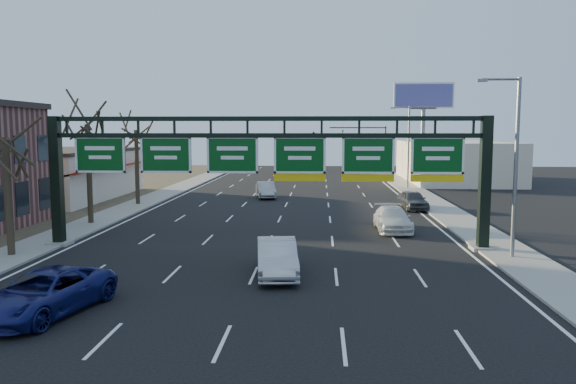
# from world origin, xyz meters

# --- Properties ---
(ground) EXTENTS (160.00, 160.00, 0.00)m
(ground) POSITION_xyz_m (0.00, 0.00, 0.00)
(ground) COLOR black
(ground) RESTS_ON ground
(sidewalk_left) EXTENTS (3.00, 120.00, 0.12)m
(sidewalk_left) POSITION_xyz_m (-12.80, 20.00, 0.06)
(sidewalk_left) COLOR gray
(sidewalk_left) RESTS_ON ground
(sidewalk_right) EXTENTS (3.00, 120.00, 0.12)m
(sidewalk_right) POSITION_xyz_m (12.80, 20.00, 0.06)
(sidewalk_right) COLOR gray
(sidewalk_right) RESTS_ON ground
(lane_markings) EXTENTS (21.60, 120.00, 0.01)m
(lane_markings) POSITION_xyz_m (0.00, 20.00, 0.01)
(lane_markings) COLOR white
(lane_markings) RESTS_ON ground
(sign_gantry) EXTENTS (24.60, 1.20, 7.20)m
(sign_gantry) POSITION_xyz_m (0.16, 8.00, 4.63)
(sign_gantry) COLOR black
(sign_gantry) RESTS_ON ground
(cream_strip) EXTENTS (10.90, 18.40, 4.70)m
(cream_strip) POSITION_xyz_m (-21.48, 29.00, 2.36)
(cream_strip) COLOR beige
(cream_strip) RESTS_ON ground
(building_right_distant) EXTENTS (12.00, 20.00, 5.00)m
(building_right_distant) POSITION_xyz_m (20.00, 50.00, 2.50)
(building_right_distant) COLOR beige
(building_right_distant) RESTS_ON ground
(tree_gantry) EXTENTS (3.60, 3.60, 8.48)m
(tree_gantry) POSITION_xyz_m (-12.80, 5.00, 7.11)
(tree_gantry) COLOR black
(tree_gantry) RESTS_ON sidewalk_left
(tree_mid) EXTENTS (3.60, 3.60, 9.24)m
(tree_mid) POSITION_xyz_m (-12.80, 15.00, 7.85)
(tree_mid) COLOR black
(tree_mid) RESTS_ON sidewalk_left
(tree_far) EXTENTS (3.60, 3.60, 8.86)m
(tree_far) POSITION_xyz_m (-12.80, 25.00, 7.48)
(tree_far) COLOR black
(tree_far) RESTS_ON sidewalk_left
(streetlight_near) EXTENTS (2.15, 0.22, 9.00)m
(streetlight_near) POSITION_xyz_m (12.47, 6.00, 5.08)
(streetlight_near) COLOR slate
(streetlight_near) RESTS_ON sidewalk_right
(streetlight_far) EXTENTS (2.15, 0.22, 9.00)m
(streetlight_far) POSITION_xyz_m (12.47, 40.00, 5.08)
(streetlight_far) COLOR slate
(streetlight_far) RESTS_ON sidewalk_right
(billboard_right) EXTENTS (7.00, 0.50, 12.00)m
(billboard_right) POSITION_xyz_m (15.00, 44.98, 9.06)
(billboard_right) COLOR slate
(billboard_right) RESTS_ON ground
(traffic_signal_mast) EXTENTS (10.16, 0.54, 7.00)m
(traffic_signal_mast) POSITION_xyz_m (5.69, 55.00, 5.50)
(traffic_signal_mast) COLOR black
(traffic_signal_mast) RESTS_ON ground
(car_blue_suv) EXTENTS (3.81, 6.01, 1.55)m
(car_blue_suv) POSITION_xyz_m (-6.66, -3.71, 0.77)
(car_blue_suv) COLOR navy
(car_blue_suv) RESTS_ON ground
(car_silver_sedan) EXTENTS (2.28, 5.06, 1.61)m
(car_silver_sedan) POSITION_xyz_m (1.04, 2.05, 0.81)
(car_silver_sedan) COLOR #B1B1B6
(car_silver_sedan) RESTS_ON ground
(car_white_wagon) EXTENTS (2.17, 5.23, 1.51)m
(car_white_wagon) POSITION_xyz_m (7.60, 13.70, 0.75)
(car_white_wagon) COLOR silver
(car_white_wagon) RESTS_ON ground
(car_grey_far) EXTENTS (2.28, 4.70, 1.55)m
(car_grey_far) POSITION_xyz_m (10.50, 23.64, 0.77)
(car_grey_far) COLOR #3B3E40
(car_grey_far) RESTS_ON ground
(car_silver_distant) EXTENTS (2.45, 4.84, 1.52)m
(car_silver_distant) POSITION_xyz_m (-2.26, 30.89, 0.76)
(car_silver_distant) COLOR #9D9DA1
(car_silver_distant) RESTS_ON ground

